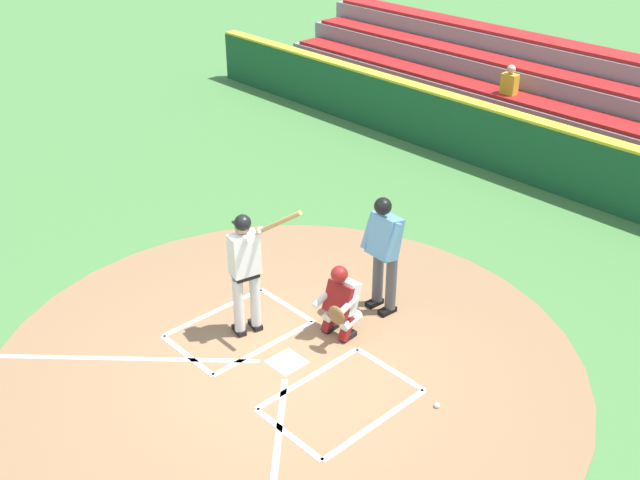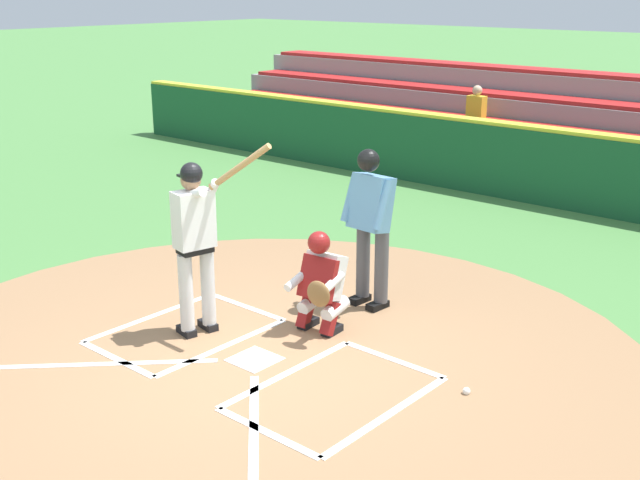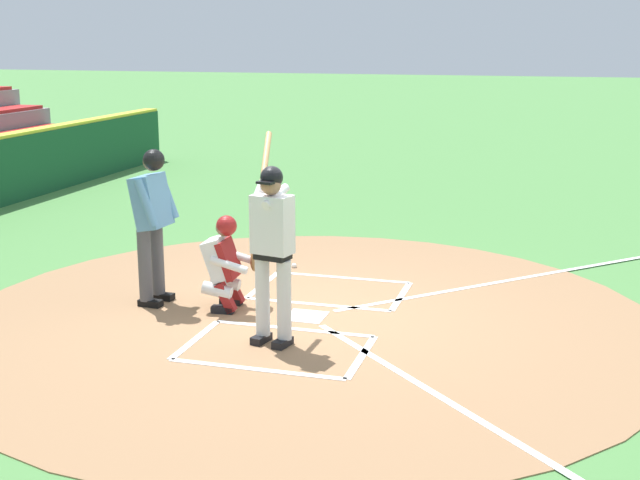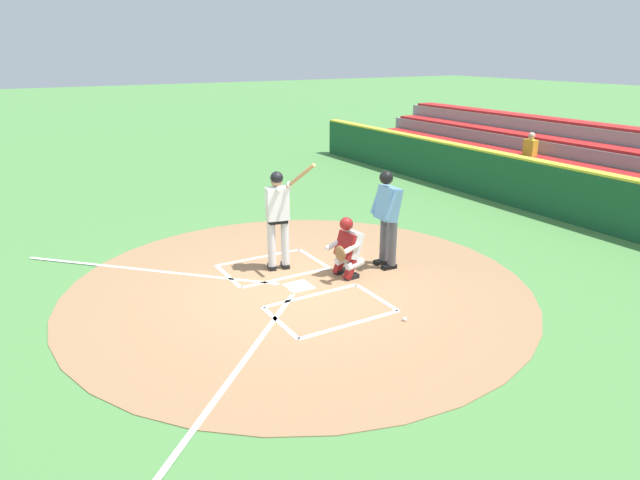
{
  "view_description": "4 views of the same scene",
  "coord_description": "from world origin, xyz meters",
  "px_view_note": "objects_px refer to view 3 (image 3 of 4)",
  "views": [
    {
      "loc": [
        -6.32,
        5.31,
        6.42
      ],
      "look_at": [
        0.57,
        -1.15,
        1.23
      ],
      "focal_mm": 42.89,
      "sensor_mm": 36.0,
      "label": 1
    },
    {
      "loc": [
        -5.24,
        5.06,
        3.58
      ],
      "look_at": [
        0.24,
        -1.27,
        0.91
      ],
      "focal_mm": 45.03,
      "sensor_mm": 36.0,
      "label": 2
    },
    {
      "loc": [
        8.83,
        2.72,
        3.14
      ],
      "look_at": [
        0.17,
        0.21,
        0.96
      ],
      "focal_mm": 47.81,
      "sensor_mm": 36.0,
      "label": 3
    },
    {
      "loc": [
        -7.89,
        4.2,
        3.94
      ],
      "look_at": [
        -0.13,
        -0.35,
        0.84
      ],
      "focal_mm": 31.3,
      "sensor_mm": 36.0,
      "label": 4
    }
  ],
  "objects_px": {
    "catcher": "(226,261)",
    "baseball": "(294,266)",
    "batter": "(272,241)",
    "plate_umpire": "(152,216)"
  },
  "relations": [
    {
      "from": "batter",
      "to": "catcher",
      "type": "bearing_deg",
      "value": -136.29
    },
    {
      "from": "plate_umpire",
      "to": "baseball",
      "type": "height_order",
      "value": "plate_umpire"
    },
    {
      "from": "catcher",
      "to": "baseball",
      "type": "height_order",
      "value": "catcher"
    },
    {
      "from": "plate_umpire",
      "to": "baseball",
      "type": "distance_m",
      "value": 2.49
    },
    {
      "from": "catcher",
      "to": "baseball",
      "type": "bearing_deg",
      "value": 174.07
    },
    {
      "from": "batter",
      "to": "plate_umpire",
      "type": "height_order",
      "value": "batter"
    },
    {
      "from": "batter",
      "to": "baseball",
      "type": "relative_size",
      "value": 28.76
    },
    {
      "from": "batter",
      "to": "catcher",
      "type": "distance_m",
      "value": 1.39
    },
    {
      "from": "catcher",
      "to": "plate_umpire",
      "type": "relative_size",
      "value": 0.61
    },
    {
      "from": "catcher",
      "to": "baseball",
      "type": "relative_size",
      "value": 15.27
    }
  ]
}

